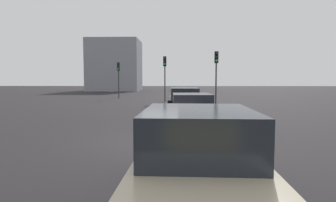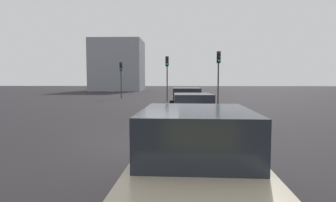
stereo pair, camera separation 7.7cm
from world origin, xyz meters
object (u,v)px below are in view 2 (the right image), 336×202
object	(u,v)px
car_black_left_lead	(186,101)
car_maroon_left_second	(193,112)
traffic_light_near_left	(219,67)
car_beige_left_third	(196,163)
traffic_light_far_left	(121,72)
traffic_light_near_right	(167,69)

from	to	relation	value
car_black_left_lead	car_maroon_left_second	xyz separation A→B (m)	(-6.10, -0.12, -0.03)
car_maroon_left_second	traffic_light_near_left	bearing A→B (deg)	-14.82
car_beige_left_third	traffic_light_near_left	size ratio (longest dim) A/B	1.09
car_black_left_lead	traffic_light_far_left	bearing A→B (deg)	25.96
car_black_left_lead	traffic_light_near_left	bearing A→B (deg)	-31.17
car_maroon_left_second	traffic_light_far_left	bearing A→B (deg)	18.07
traffic_light_near_right	car_black_left_lead	bearing A→B (deg)	15.12
car_maroon_left_second	traffic_light_far_left	world-z (taller)	traffic_light_far_left
traffic_light_near_left	traffic_light_near_right	world-z (taller)	traffic_light_near_left
car_black_left_lead	car_maroon_left_second	bearing A→B (deg)	179.91
car_maroon_left_second	traffic_light_near_left	distance (m)	11.17
car_maroon_left_second	traffic_light_near_right	world-z (taller)	traffic_light_near_right
traffic_light_near_right	car_beige_left_third	bearing A→B (deg)	8.26
car_maroon_left_second	traffic_light_near_left	world-z (taller)	traffic_light_near_left
car_maroon_left_second	traffic_light_near_right	bearing A→B (deg)	4.93
car_beige_left_third	car_maroon_left_second	bearing A→B (deg)	-0.78
car_beige_left_third	traffic_light_near_left	xyz separation A→B (m)	(18.19, -2.82, 2.26)
car_black_left_lead	traffic_light_near_right	distance (m)	8.90
car_beige_left_third	traffic_light_far_left	distance (m)	27.73
car_beige_left_third	traffic_light_far_left	xyz separation A→B (m)	(26.86, 6.59, 2.05)
car_beige_left_third	traffic_light_near_left	distance (m)	18.54
car_maroon_left_second	traffic_light_near_left	xyz separation A→B (m)	(10.64, -2.50, 2.32)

